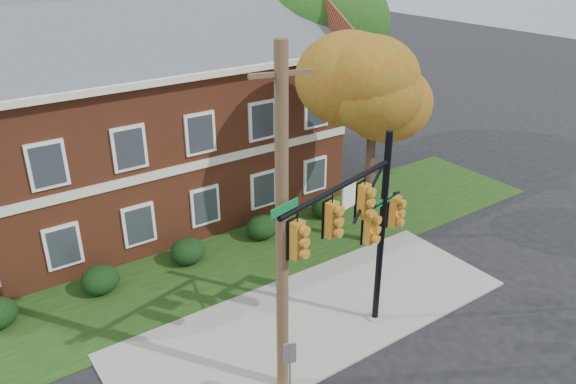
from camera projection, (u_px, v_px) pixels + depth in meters
ground at (333, 333)px, 18.53m from camera, size 120.00×120.00×0.00m
sidewalk at (315, 316)px, 19.25m from camera, size 14.00×5.00×0.08m
grass_strip at (241, 255)px, 22.98m from camera, size 30.00×6.00×0.04m
apartment_building at (127, 111)px, 24.27m from camera, size 18.80×8.80×9.74m
hedge_left at (100, 280)px, 20.42m from camera, size 1.40×1.26×1.05m
hedge_center at (188, 251)px, 22.24m from camera, size 1.40×1.26×1.05m
hedge_right at (262, 227)px, 24.06m from camera, size 1.40×1.26×1.05m
hedge_far_right at (326, 206)px, 25.89m from camera, size 1.40×1.26×1.05m
tree_near_right at (382, 87)px, 21.31m from camera, size 4.50×4.25×8.58m
tree_right_rear at (322, 14)px, 29.47m from camera, size 6.30×5.95×10.62m
traffic_signal at (361, 224)px, 16.54m from camera, size 5.93×1.65×6.78m
utility_pole at (282, 235)px, 14.25m from camera, size 1.53×0.46×9.93m
sign_post at (290, 365)px, 14.92m from camera, size 0.32×0.17×2.29m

